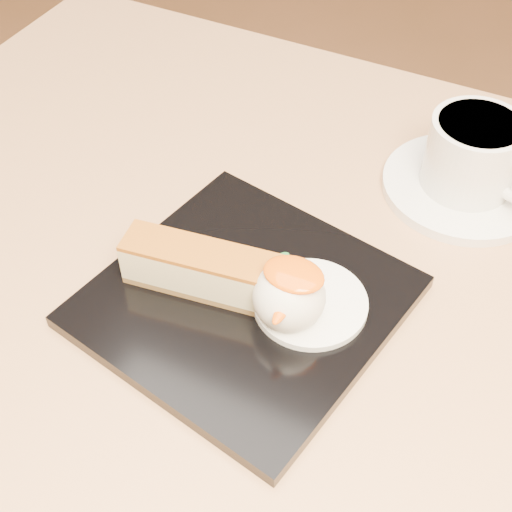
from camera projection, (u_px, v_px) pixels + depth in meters
The scene contains 9 objects.
table at pixel (201, 401), 0.69m from camera, with size 0.80×0.80×0.72m.
dessert_plate at pixel (245, 301), 0.57m from camera, with size 0.22×0.22×0.01m, color black.
cheesecake at pixel (202, 269), 0.56m from camera, with size 0.13×0.05×0.04m.
cream_smear at pixel (310, 303), 0.56m from camera, with size 0.09×0.09×0.01m, color white.
ice_cream_scoop at pixel (289, 296), 0.53m from camera, with size 0.06×0.06×0.06m, color white.
mango_sauce at pixel (294, 274), 0.51m from camera, with size 0.05×0.04×0.01m, color #F65D07.
mint_sprig at pixel (290, 266), 0.58m from camera, with size 0.04×0.03×0.00m.
saucer at pixel (463, 186), 0.67m from camera, with size 0.15×0.15×0.01m, color white.
coffee_cup at pixel (474, 154), 0.63m from camera, with size 0.11×0.08×0.07m.
Camera 1 is at (0.21, -0.31, 1.17)m, focal length 50.00 mm.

